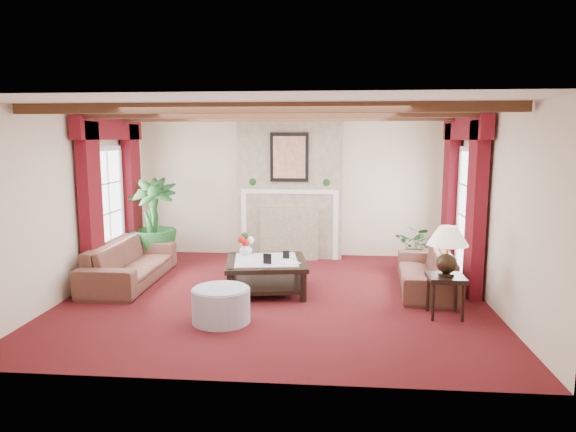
# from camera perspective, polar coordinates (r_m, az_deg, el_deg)

# --- Properties ---
(floor) EXTENTS (6.00, 6.00, 0.00)m
(floor) POSITION_cam_1_polar(r_m,az_deg,el_deg) (7.68, -1.32, -8.79)
(floor) COLOR #410B12
(floor) RESTS_ON ground
(ceiling) EXTENTS (6.00, 6.00, 0.00)m
(ceiling) POSITION_cam_1_polar(r_m,az_deg,el_deg) (7.34, -1.40, 11.77)
(ceiling) COLOR white
(ceiling) RESTS_ON floor
(back_wall) EXTENTS (6.00, 0.02, 2.70)m
(back_wall) POSITION_cam_1_polar(r_m,az_deg,el_deg) (10.11, 0.35, 3.23)
(back_wall) COLOR beige
(back_wall) RESTS_ON ground
(left_wall) EXTENTS (0.02, 5.50, 2.70)m
(left_wall) POSITION_cam_1_polar(r_m,az_deg,el_deg) (8.27, -22.50, 1.39)
(left_wall) COLOR beige
(left_wall) RESTS_ON ground
(right_wall) EXTENTS (0.02, 5.50, 2.70)m
(right_wall) POSITION_cam_1_polar(r_m,az_deg,el_deg) (7.67, 21.54, 0.92)
(right_wall) COLOR beige
(right_wall) RESTS_ON ground
(ceiling_beams) EXTENTS (6.00, 3.00, 0.12)m
(ceiling_beams) POSITION_cam_1_polar(r_m,az_deg,el_deg) (7.34, -1.39, 11.30)
(ceiling_beams) COLOR #3E2113
(ceiling_beams) RESTS_ON ceiling
(fireplace) EXTENTS (2.00, 0.52, 2.70)m
(fireplace) POSITION_cam_1_polar(r_m,az_deg,el_deg) (9.87, 0.26, 10.95)
(fireplace) COLOR tan
(fireplace) RESTS_ON ground
(french_door_left) EXTENTS (0.10, 1.10, 2.16)m
(french_door_left) POSITION_cam_1_polar(r_m,az_deg,el_deg) (9.10, -19.72, 7.06)
(french_door_left) COLOR white
(french_door_left) RESTS_ON ground
(french_door_right) EXTENTS (0.10, 1.10, 2.16)m
(french_door_right) POSITION_cam_1_polar(r_m,az_deg,el_deg) (8.56, 19.73, 7.00)
(french_door_right) COLOR white
(french_door_right) RESTS_ON ground
(curtains_left) EXTENTS (0.20, 2.40, 2.55)m
(curtains_left) POSITION_cam_1_polar(r_m,az_deg,el_deg) (9.06, -19.21, 9.74)
(curtains_left) COLOR #49090E
(curtains_left) RESTS_ON ground
(curtains_right) EXTENTS (0.20, 2.40, 2.55)m
(curtains_right) POSITION_cam_1_polar(r_m,az_deg,el_deg) (8.54, 19.15, 9.85)
(curtains_right) COLOR #49090E
(curtains_right) RESTS_ON ground
(sofa_left) EXTENTS (2.25, 0.72, 0.87)m
(sofa_left) POSITION_cam_1_polar(r_m,az_deg,el_deg) (8.63, -17.15, -4.22)
(sofa_left) COLOR #3E111D
(sofa_left) RESTS_ON ground
(sofa_right) EXTENTS (2.05, 0.91, 0.77)m
(sofa_right) POSITION_cam_1_polar(r_m,az_deg,el_deg) (8.17, 15.08, -5.24)
(sofa_right) COLOR #3E111D
(sofa_right) RESTS_ON ground
(potted_palm) EXTENTS (1.30, 1.81, 0.88)m
(potted_palm) POSITION_cam_1_polar(r_m,az_deg,el_deg) (9.78, -14.73, -2.61)
(potted_palm) COLOR black
(potted_palm) RESTS_ON ground
(small_plant) EXTENTS (1.47, 1.48, 0.62)m
(small_plant) POSITION_cam_1_polar(r_m,az_deg,el_deg) (9.32, 14.14, -3.95)
(small_plant) COLOR black
(small_plant) RESTS_ON ground
(coffee_table) EXTENTS (1.35, 1.35, 0.48)m
(coffee_table) POSITION_cam_1_polar(r_m,az_deg,el_deg) (7.80, -2.43, -6.67)
(coffee_table) COLOR black
(coffee_table) RESTS_ON ground
(side_table) EXTENTS (0.52, 0.52, 0.55)m
(side_table) POSITION_cam_1_polar(r_m,az_deg,el_deg) (7.03, 17.05, -8.49)
(side_table) COLOR black
(side_table) RESTS_ON ground
(ottoman) EXTENTS (0.73, 0.73, 0.43)m
(ottoman) POSITION_cam_1_polar(r_m,az_deg,el_deg) (6.61, -7.44, -9.81)
(ottoman) COLOR #8F8EA0
(ottoman) RESTS_ON ground
(table_lamp) EXTENTS (0.52, 0.52, 0.67)m
(table_lamp) POSITION_cam_1_polar(r_m,az_deg,el_deg) (6.89, 17.27, -3.66)
(table_lamp) COLOR black
(table_lamp) RESTS_ON side_table
(flower_vase) EXTENTS (0.23, 0.23, 0.20)m
(flower_vase) POSITION_cam_1_polar(r_m,az_deg,el_deg) (8.07, -4.72, -3.67)
(flower_vase) COLOR silver
(flower_vase) RESTS_ON coffee_table
(book) EXTENTS (0.24, 0.23, 0.30)m
(book) POSITION_cam_1_polar(r_m,az_deg,el_deg) (7.45, -0.55, -4.28)
(book) COLOR black
(book) RESTS_ON coffee_table
(photo_frame_a) EXTENTS (0.12, 0.04, 0.16)m
(photo_frame_a) POSITION_cam_1_polar(r_m,az_deg,el_deg) (7.46, -2.31, -4.81)
(photo_frame_a) COLOR black
(photo_frame_a) RESTS_ON coffee_table
(photo_frame_b) EXTENTS (0.10, 0.03, 0.13)m
(photo_frame_b) POSITION_cam_1_polar(r_m,az_deg,el_deg) (7.78, -0.21, -4.36)
(photo_frame_b) COLOR black
(photo_frame_b) RESTS_ON coffee_table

